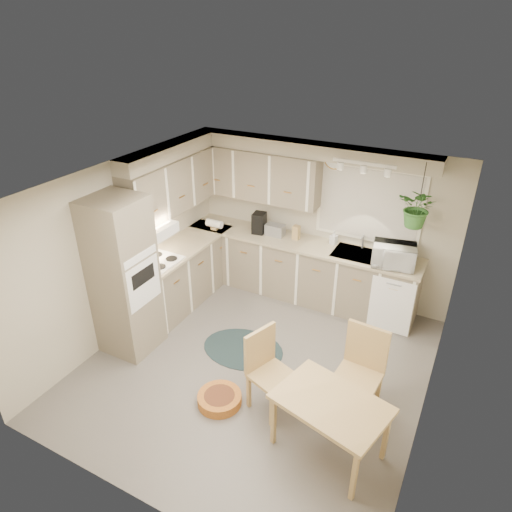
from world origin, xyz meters
name	(u,v)px	position (x,y,z in m)	size (l,w,h in m)	color
floor	(256,366)	(0.00, 0.00, 0.00)	(4.20, 4.20, 0.00)	#635D57
ceiling	(256,186)	(0.00, 0.00, 2.40)	(4.20, 4.20, 0.00)	white
wall_back	(320,221)	(0.00, 2.10, 1.20)	(4.00, 0.04, 2.40)	#BCB39B
wall_front	(133,410)	(0.00, -2.10, 1.20)	(4.00, 0.04, 2.40)	#BCB39B
wall_left	(123,249)	(-2.00, 0.00, 1.20)	(0.04, 4.20, 2.40)	#BCB39B
wall_right	(438,336)	(2.00, 0.00, 1.20)	(0.04, 4.20, 2.40)	#BCB39B
base_cab_left	(184,274)	(-1.70, 0.88, 0.45)	(0.60, 1.85, 0.90)	gray
base_cab_back	(298,270)	(-0.20, 1.80, 0.45)	(3.60, 0.60, 0.90)	gray
counter_left	(182,246)	(-1.69, 0.88, 0.92)	(0.64, 1.89, 0.04)	tan
counter_back	(299,243)	(-0.20, 1.79, 0.92)	(3.64, 0.64, 0.04)	tan
oven_stack	(124,277)	(-1.68, -0.38, 1.05)	(0.65, 0.65, 2.10)	gray
wall_oven_face	(144,283)	(-1.35, -0.38, 1.05)	(0.02, 0.56, 0.58)	white
upper_cab_left	(175,184)	(-1.82, 1.00, 1.83)	(0.35, 2.00, 0.75)	gray
upper_cab_back	(256,174)	(-1.00, 1.93, 1.83)	(2.00, 0.35, 0.75)	gray
soffit_left	(171,151)	(-1.85, 1.00, 2.30)	(0.30, 2.00, 0.20)	#BCB39B
soffit_back	(308,149)	(-0.20, 1.95, 2.30)	(3.60, 0.30, 0.20)	#BCB39B
cooktop	(158,261)	(-1.68, 0.30, 0.94)	(0.52, 0.58, 0.02)	white
range_hood	(154,231)	(-1.70, 0.30, 1.40)	(0.40, 0.60, 0.14)	white
window_blinds	(369,205)	(0.70, 2.07, 1.60)	(1.40, 0.02, 1.00)	silver
window_frame	(369,204)	(0.70, 2.08, 1.60)	(1.50, 0.02, 1.10)	white
sink	(358,257)	(0.70, 1.80, 0.90)	(0.70, 0.48, 0.10)	#96989D
dishwasher_front	(390,306)	(1.30, 1.49, 0.42)	(0.58, 0.01, 0.83)	white
track_light_bar	(364,163)	(0.70, 1.55, 2.33)	(0.80, 0.04, 0.04)	white
wall_clock	(334,159)	(0.15, 2.07, 2.18)	(0.30, 0.30, 0.03)	#E2A94F
dining_table	(329,426)	(1.23, -0.78, 0.33)	(1.06, 0.71, 0.67)	tan
chair_left	(273,374)	(0.48, -0.52, 0.49)	(0.46, 0.46, 0.97)	tan
chair_back	(357,376)	(1.31, -0.17, 0.52)	(0.49, 0.49, 1.05)	tan
braided_rug	(243,349)	(-0.31, 0.21, 0.01)	(1.10, 0.83, 0.01)	black
pet_bed	(220,399)	(-0.08, -0.75, 0.06)	(0.51, 0.51, 0.12)	#C37227
microwave	(394,253)	(1.20, 1.70, 1.13)	(0.56, 0.31, 0.38)	white
soap_bottle	(334,241)	(0.28, 1.95, 0.99)	(0.09, 0.21, 0.10)	white
hanging_plant	(418,212)	(1.41, 1.70, 1.76)	(0.47, 0.53, 0.41)	#336C2B
coffee_maker	(259,223)	(-0.89, 1.80, 1.10)	(0.18, 0.22, 0.32)	black
toaster	(275,230)	(-0.62, 1.82, 1.03)	(0.29, 0.17, 0.18)	#96989D
knife_block	(296,232)	(-0.28, 1.85, 1.05)	(0.10, 0.10, 0.22)	tan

